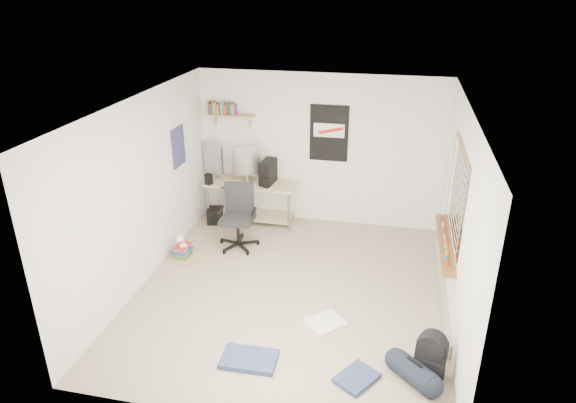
% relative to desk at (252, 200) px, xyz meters
% --- Properties ---
extents(floor, '(4.00, 4.50, 0.01)m').
position_rel_desk_xyz_m(floor, '(1.09, -2.00, -0.37)').
color(floor, gray).
rests_on(floor, ground).
extents(ceiling, '(4.00, 4.50, 0.01)m').
position_rel_desk_xyz_m(ceiling, '(1.09, -2.00, 2.14)').
color(ceiling, white).
rests_on(ceiling, ground).
extents(back_wall, '(4.00, 0.01, 2.50)m').
position_rel_desk_xyz_m(back_wall, '(1.09, 0.25, 0.89)').
color(back_wall, silver).
rests_on(back_wall, ground).
extents(left_wall, '(0.01, 4.50, 2.50)m').
position_rel_desk_xyz_m(left_wall, '(-0.91, -2.00, 0.89)').
color(left_wall, silver).
rests_on(left_wall, ground).
extents(right_wall, '(0.01, 4.50, 2.50)m').
position_rel_desk_xyz_m(right_wall, '(3.10, -2.00, 0.89)').
color(right_wall, silver).
rests_on(right_wall, ground).
extents(desk, '(1.64, 1.15, 0.69)m').
position_rel_desk_xyz_m(desk, '(0.00, 0.00, 0.00)').
color(desk, tan).
rests_on(desk, floor).
extents(monitor_left, '(0.44, 0.31, 0.49)m').
position_rel_desk_xyz_m(monitor_left, '(-0.65, 0.00, 0.57)').
color(monitor_left, '#96979B').
rests_on(monitor_left, desk).
extents(monitor_right, '(0.44, 0.30, 0.48)m').
position_rel_desk_xyz_m(monitor_right, '(-0.06, -0.02, 0.56)').
color(monitor_right, '#A8A7AC').
rests_on(monitor_right, desk).
extents(pc_tower, '(0.23, 0.42, 0.42)m').
position_rel_desk_xyz_m(pc_tower, '(0.29, -0.01, 0.53)').
color(pc_tower, black).
rests_on(pc_tower, desk).
extents(keyboard, '(0.44, 0.28, 0.02)m').
position_rel_desk_xyz_m(keyboard, '(-0.39, -0.27, 0.33)').
color(keyboard, black).
rests_on(keyboard, desk).
extents(speaker_left, '(0.13, 0.13, 0.20)m').
position_rel_desk_xyz_m(speaker_left, '(-0.65, -0.27, 0.42)').
color(speaker_left, black).
rests_on(speaker_left, desk).
extents(speaker_right, '(0.11, 0.11, 0.19)m').
position_rel_desk_xyz_m(speaker_right, '(0.31, -0.20, 0.42)').
color(speaker_right, black).
rests_on(speaker_right, desk).
extents(office_chair, '(0.72, 0.72, 0.99)m').
position_rel_desk_xyz_m(office_chair, '(0.05, -0.97, 0.12)').
color(office_chair, black).
rests_on(office_chair, floor).
extents(wall_shelf, '(0.80, 0.22, 0.24)m').
position_rel_desk_xyz_m(wall_shelf, '(-0.36, 0.14, 1.42)').
color(wall_shelf, tan).
rests_on(wall_shelf, back_wall).
extents(poster_back_wall, '(0.62, 0.03, 0.92)m').
position_rel_desk_xyz_m(poster_back_wall, '(1.24, 0.23, 1.19)').
color(poster_back_wall, black).
rests_on(poster_back_wall, back_wall).
extents(poster_left_wall, '(0.02, 0.42, 0.60)m').
position_rel_desk_xyz_m(poster_left_wall, '(-0.89, -0.80, 1.14)').
color(poster_left_wall, navy).
rests_on(poster_left_wall, left_wall).
extents(window, '(0.10, 1.50, 1.26)m').
position_rel_desk_xyz_m(window, '(3.04, -1.70, 1.08)').
color(window, brown).
rests_on(window, right_wall).
extents(baseboard_heater, '(0.08, 2.50, 0.18)m').
position_rel_desk_xyz_m(baseboard_heater, '(3.05, -1.70, -0.28)').
color(baseboard_heater, '#B7B2A8').
rests_on(baseboard_heater, floor).
extents(backpack, '(0.36, 0.32, 0.41)m').
position_rel_desk_xyz_m(backpack, '(2.84, -3.21, -0.16)').
color(backpack, black).
rests_on(backpack, floor).
extents(duffel_bag, '(0.35, 0.35, 0.48)m').
position_rel_desk_xyz_m(duffel_bag, '(2.68, -3.37, -0.22)').
color(duffel_bag, black).
rests_on(duffel_bag, floor).
extents(tshirt, '(0.56, 0.56, 0.04)m').
position_rel_desk_xyz_m(tshirt, '(1.66, -2.61, -0.34)').
color(tshirt, silver).
rests_on(tshirt, floor).
extents(jeans_a, '(0.61, 0.39, 0.07)m').
position_rel_desk_xyz_m(jeans_a, '(0.94, -3.44, -0.33)').
color(jeans_a, navy).
rests_on(jeans_a, floor).
extents(jeans_b, '(0.51, 0.54, 0.05)m').
position_rel_desk_xyz_m(jeans_b, '(2.11, -3.47, -0.34)').
color(jeans_b, navy).
rests_on(jeans_b, floor).
extents(book_stack, '(0.55, 0.48, 0.32)m').
position_rel_desk_xyz_m(book_stack, '(-0.66, -1.46, -0.21)').
color(book_stack, brown).
rests_on(book_stack, floor).
extents(desk_lamp, '(0.17, 0.22, 0.19)m').
position_rel_desk_xyz_m(desk_lamp, '(-0.64, -1.48, 0.02)').
color(desk_lamp, white).
rests_on(desk_lamp, book_stack).
extents(subwoofer, '(0.29, 0.29, 0.27)m').
position_rel_desk_xyz_m(subwoofer, '(-0.59, -0.26, -0.22)').
color(subwoofer, black).
rests_on(subwoofer, floor).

